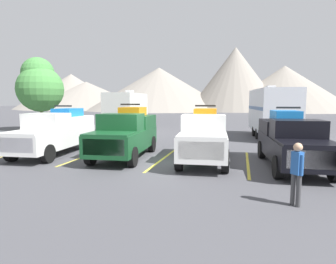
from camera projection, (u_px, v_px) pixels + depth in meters
name	position (u px, v px, depth m)	size (l,w,h in m)	color
ground_plane	(158.00, 163.00, 12.75)	(240.00, 240.00, 0.00)	#47474C
pickup_truck_a	(56.00, 132.00, 14.85)	(2.50, 5.86, 2.55)	white
pickup_truck_b	(126.00, 133.00, 13.98)	(2.54, 5.46, 2.64)	#144723
pickup_truck_c	(204.00, 136.00, 12.92)	(2.45, 5.37, 2.59)	white
pickup_truck_d	(291.00, 140.00, 11.90)	(2.52, 5.62, 2.53)	black
lot_stripe_a	(25.00, 151.00, 15.54)	(0.12, 5.50, 0.01)	gold
lot_stripe_b	(89.00, 155.00, 14.55)	(0.12, 5.50, 0.01)	gold
lot_stripe_c	(163.00, 159.00, 13.57)	(0.12, 5.50, 0.01)	gold
lot_stripe_d	(248.00, 163.00, 12.58)	(0.12, 5.50, 0.01)	gold
camper_trailer_a	(127.00, 110.00, 24.76)	(3.02, 7.60, 3.74)	silver
camper_trailer_b	(273.00, 110.00, 21.13)	(3.30, 7.83, 3.95)	silver
person_a	(297.00, 170.00, 7.41)	(0.31, 0.32, 1.70)	#3F3F42
tree_a	(40.00, 85.00, 26.17)	(4.21, 4.21, 6.81)	brown
mountain_ridge	(196.00, 89.00, 83.46)	(144.76, 48.13, 17.28)	gray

